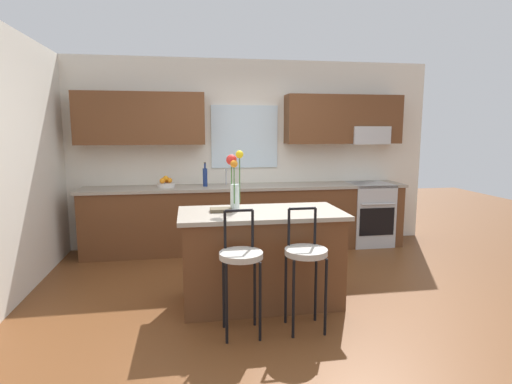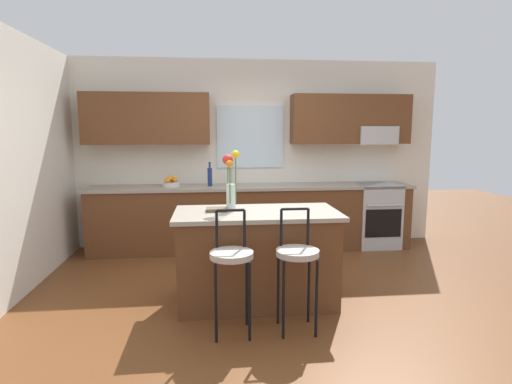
{
  "view_description": "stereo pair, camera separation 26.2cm",
  "coord_description": "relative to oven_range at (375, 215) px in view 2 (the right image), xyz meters",
  "views": [
    {
      "loc": [
        -0.82,
        -3.99,
        1.7
      ],
      "look_at": [
        -0.07,
        0.55,
        1.0
      ],
      "focal_mm": 28.77,
      "sensor_mm": 36.0,
      "label": 1
    },
    {
      "loc": [
        -0.56,
        -4.02,
        1.7
      ],
      "look_at": [
        -0.07,
        0.55,
        1.0
      ],
      "focal_mm": 28.77,
      "sensor_mm": 36.0,
      "label": 2
    }
  ],
  "objects": [
    {
      "name": "counter_run",
      "position": [
        -1.82,
        0.02,
        0.01
      ],
      "size": [
        4.56,
        0.64,
        0.92
      ],
      "color": "brown",
      "rests_on": "ground"
    },
    {
      "name": "sink_faucet",
      "position": [
        -2.11,
        0.17,
        0.6
      ],
      "size": [
        0.02,
        0.13,
        0.23
      ],
      "color": "#B7BABC",
      "rests_on": "counter_run"
    },
    {
      "name": "kitchen_island",
      "position": [
        -1.96,
        -1.84,
        0.0
      ],
      "size": [
        1.58,
        0.79,
        0.92
      ],
      "color": "brown",
      "rests_on": "ground"
    },
    {
      "name": "fruit_bowl_oranges",
      "position": [
        -2.95,
        0.03,
        0.52
      ],
      "size": [
        0.24,
        0.24,
        0.16
      ],
      "color": "silver",
      "rests_on": "counter_run"
    },
    {
      "name": "oven_range",
      "position": [
        0.0,
        0.0,
        0.0
      ],
      "size": [
        0.6,
        0.64,
        0.92
      ],
      "color": "#B7BABC",
      "rests_on": "ground"
    },
    {
      "name": "bar_stool_near",
      "position": [
        -2.23,
        -2.45,
        0.18
      ],
      "size": [
        0.36,
        0.36,
        1.04
      ],
      "color": "black",
      "rests_on": "ground"
    },
    {
      "name": "cookbook",
      "position": [
        -2.34,
        -1.79,
        0.48
      ],
      "size": [
        0.2,
        0.15,
        0.03
      ],
      "primitive_type": "cube",
      "color": "brown",
      "rests_on": "kitchen_island"
    },
    {
      "name": "ground_plane",
      "position": [
        -1.82,
        -1.68,
        -0.46
      ],
      "size": [
        14.0,
        14.0,
        0.0
      ],
      "primitive_type": "plane",
      "color": "brown"
    },
    {
      "name": "flower_vase",
      "position": [
        -2.21,
        -1.77,
        0.76
      ],
      "size": [
        0.16,
        0.17,
        0.58
      ],
      "color": "silver",
      "rests_on": "kitchen_island"
    },
    {
      "name": "bar_stool_middle",
      "position": [
        -1.68,
        -2.45,
        0.18
      ],
      "size": [
        0.36,
        0.36,
        1.04
      ],
      "color": "black",
      "rests_on": "ground"
    },
    {
      "name": "bottle_olive_oil",
      "position": [
        -2.42,
        0.02,
        0.6
      ],
      "size": [
        0.06,
        0.06,
        0.34
      ],
      "color": "navy",
      "rests_on": "counter_run"
    },
    {
      "name": "back_wall_assembly",
      "position": [
        -1.79,
        0.31,
        1.05
      ],
      "size": [
        5.6,
        0.5,
        2.7
      ],
      "color": "silver",
      "rests_on": "ground"
    },
    {
      "name": "wall_left",
      "position": [
        -4.38,
        -1.38,
        0.89
      ],
      "size": [
        0.12,
        4.6,
        2.7
      ],
      "primitive_type": "cube",
      "color": "silver",
      "rests_on": "ground"
    }
  ]
}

